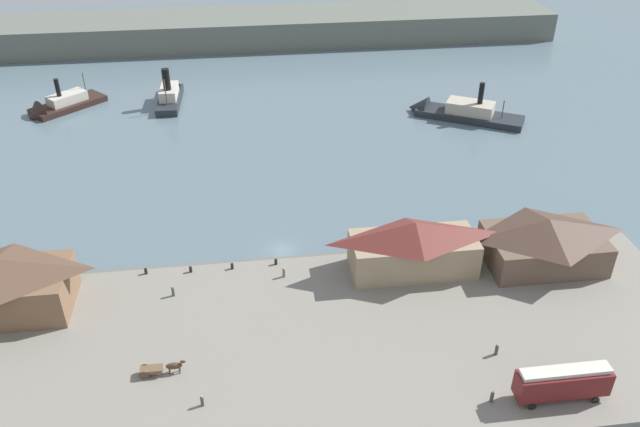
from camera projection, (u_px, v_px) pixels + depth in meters
ground_plane at (282, 250)px, 102.02m from camera, size 320.00×320.00×0.00m
quay_promenade at (295, 344)px, 83.23m from camera, size 110.00×36.00×1.20m
seawall_edge at (284, 261)px, 98.74m from camera, size 110.00×0.80×1.00m
ferry_shed_east_terminal at (2, 284)px, 85.87m from camera, size 17.62×10.57×8.41m
ferry_shed_west_terminal at (414, 246)px, 93.51m from camera, size 18.61×8.03×8.25m
ferry_shed_central_terminal at (545, 241)px, 95.29m from camera, size 17.21×11.16×7.61m
street_tram at (563, 382)px, 73.41m from camera, size 10.92×2.72×4.56m
horse_cart at (161, 368)px, 77.51m from camera, size 5.59×1.36×1.87m
pedestrian_at_waters_edge at (492, 397)px, 73.91m from camera, size 0.42×0.42×1.68m
pedestrian_walking_west at (284, 273)px, 93.83m from camera, size 0.40×0.40×1.63m
pedestrian_near_east_shed at (497, 350)px, 80.36m from camera, size 0.43×0.43×1.73m
pedestrian_standing_center at (202, 401)px, 73.47m from camera, size 0.39×0.39×1.57m
pedestrian_walking_east at (173, 291)px, 90.14m from camera, size 0.41×0.41×1.67m
mooring_post_center_east at (276, 262)px, 96.57m from camera, size 0.44×0.44×0.90m
mooring_post_east at (191, 269)px, 94.96m from camera, size 0.44×0.44×0.90m
mooring_post_west at (146, 271)px, 94.60m from camera, size 0.44×0.44×0.90m
mooring_post_center_west at (232, 266)px, 95.64m from camera, size 0.44×0.44×0.90m
ferry_near_quay at (57, 107)px, 148.47m from camera, size 17.92×17.09×9.85m
ferry_mid_harbor at (455, 111)px, 145.51m from camera, size 25.53×18.19×11.04m
ferry_approaching_west at (170, 94)px, 153.56m from camera, size 5.50×18.53×10.45m
far_headland at (252, 28)px, 192.26m from camera, size 180.00×24.00×8.00m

